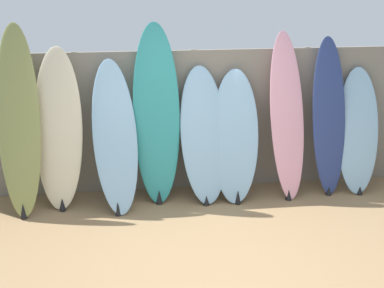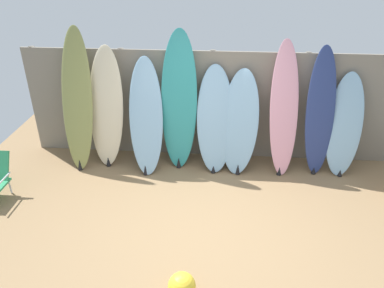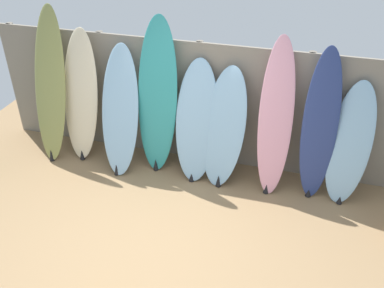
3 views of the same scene
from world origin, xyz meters
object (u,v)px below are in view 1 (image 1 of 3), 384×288
Objects in this scene: surfboard_skyblue_4 at (204,136)px; surfboard_skyblue_8 at (358,131)px; surfboard_cream_1 at (58,130)px; surfboard_skyblue_5 at (235,137)px; surfboard_teal_3 at (156,116)px; surfboard_skyblue_2 at (115,138)px; surfboard_olive_0 at (19,122)px; surfboard_navy_7 at (329,117)px; surfboard_pink_6 at (287,117)px.

surfboard_skyblue_4 is 1.04× the size of surfboard_skyblue_8.
surfboard_skyblue_8 is at bearing 0.22° from surfboard_cream_1.
surfboard_teal_3 is at bearing 175.65° from surfboard_skyblue_5.
surfboard_cream_1 is 2.12m from surfboard_skyblue_5.
surfboard_olive_0 is at bearing 176.82° from surfboard_skyblue_2.
surfboard_skyblue_5 is 1.22m from surfboard_navy_7.
surfboard_cream_1 reaches higher than surfboard_skyblue_8.
surfboard_skyblue_2 is 1.08m from surfboard_skyblue_4.
surfboard_pink_6 is at bearing 1.01° from surfboard_olive_0.
surfboard_cream_1 is 2.77m from surfboard_pink_6.
surfboard_olive_0 is at bearing -171.39° from surfboard_cream_1.
surfboard_teal_3 reaches higher than surfboard_skyblue_8.
surfboard_skyblue_8 is (4.14, 0.08, -0.30)m from surfboard_olive_0.
surfboard_skyblue_4 is 0.80× the size of surfboard_pink_6.
surfboard_olive_0 is 3.19m from surfboard_pink_6.
surfboard_skyblue_2 reaches higher than surfboard_skyblue_8.
surfboard_skyblue_2 is 1.07× the size of surfboard_skyblue_4.
surfboard_cream_1 reaches higher than surfboard_skyblue_2.
surfboard_cream_1 is 0.88× the size of surfboard_teal_3.
surfboard_skyblue_5 is (0.39, -0.02, -0.03)m from surfboard_skyblue_4.
surfboard_olive_0 is 1.07× the size of surfboard_pink_6.
surfboard_skyblue_4 reaches higher than surfboard_skyblue_5.
surfboard_navy_7 is (3.32, 0.02, 0.03)m from surfboard_cream_1.
surfboard_skyblue_2 is at bearing -174.28° from surfboard_skyblue_4.
surfboard_skyblue_4 is 0.39m from surfboard_skyblue_5.
surfboard_skyblue_5 is 0.81× the size of surfboard_navy_7.
surfboard_pink_6 is 1.04× the size of surfboard_navy_7.
surfboard_skyblue_4 reaches higher than surfboard_skyblue_8.
surfboard_pink_6 is (1.04, 0.01, 0.19)m from surfboard_skyblue_4.
surfboard_pink_6 is at bearing 3.15° from surfboard_skyblue_2.
surfboard_cream_1 is at bearing 178.84° from surfboard_skyblue_5.
surfboard_navy_7 is at bearing 0.39° from surfboard_cream_1.
surfboard_cream_1 is 1.73m from surfboard_skyblue_4.
surfboard_skyblue_4 is at bearing -0.59° from surfboard_cream_1.
surfboard_pink_6 is (0.65, 0.03, 0.22)m from surfboard_skyblue_5.
surfboard_cream_1 is 3.32m from surfboard_navy_7.
surfboard_olive_0 is 3.75m from surfboard_navy_7.
surfboard_navy_7 reaches higher than surfboard_skyblue_8.
surfboard_pink_6 is (3.19, 0.06, -0.08)m from surfboard_olive_0.
surfboard_pink_6 reaches higher than surfboard_skyblue_2.
surfboard_cream_1 is (0.43, 0.06, -0.13)m from surfboard_olive_0.
surfboard_skyblue_5 is (0.95, -0.07, -0.29)m from surfboard_teal_3.
surfboard_pink_6 is at bearing 2.99° from surfboard_skyblue_5.
surfboard_cream_1 reaches higher than surfboard_skyblue_4.
surfboard_skyblue_8 is at bearing 2.03° from surfboard_skyblue_5.
surfboard_skyblue_4 is (1.73, -0.02, -0.13)m from surfboard_cream_1.
surfboard_pink_6 reaches higher than surfboard_skyblue_5.
surfboard_olive_0 is 1.11× the size of surfboard_navy_7.
surfboard_cream_1 is 3.72m from surfboard_skyblue_8.
surfboard_teal_3 is 1.36× the size of surfboard_skyblue_5.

